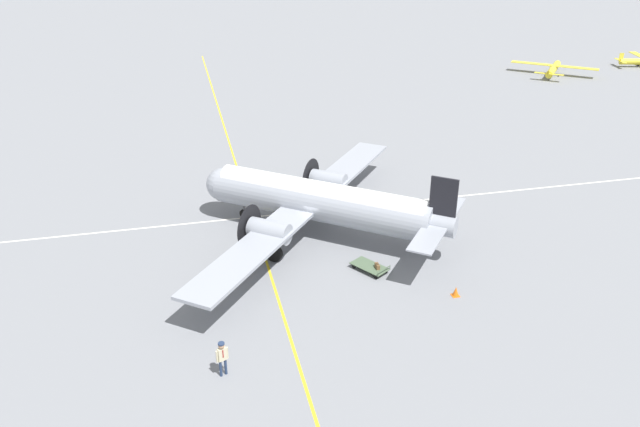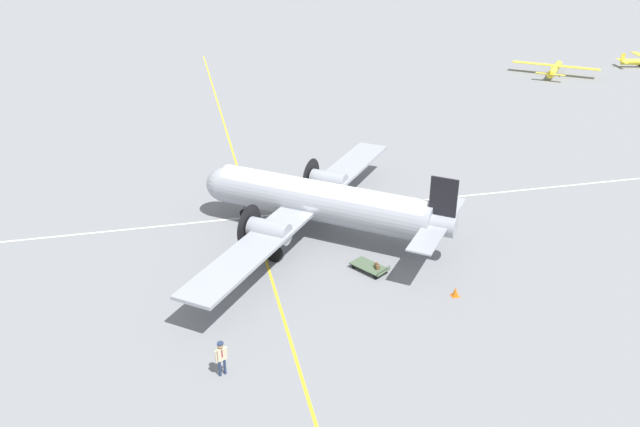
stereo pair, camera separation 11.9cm
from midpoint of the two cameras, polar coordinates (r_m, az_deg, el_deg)
name	(u,v)px [view 2 (the right image)]	position (r m, az deg, el deg)	size (l,w,h in m)	color
ground_plane	(320,235)	(41.49, 0.08, -1.94)	(300.00, 300.00, 0.00)	slate
apron_line_eastwest	(260,241)	(40.87, -5.43, -2.52)	(120.00, 0.16, 0.01)	gold
apron_line_northsouth	(308,211)	(44.69, -0.99, 0.20)	(0.16, 120.00, 0.01)	silver
airliner_main	(315,200)	(40.57, -0.41, 1.20)	(21.57, 18.93, 5.47)	#9399A3
crew_foreground	(221,355)	(29.45, -8.91, -12.65)	(0.39, 0.58, 1.82)	navy
suitcase_near_door	(377,268)	(37.22, 5.32, -5.02)	(0.48, 0.19, 0.64)	brown
baggage_cart	(370,267)	(37.41, 4.65, -4.86)	(2.52, 2.19, 0.56)	#4C6047
light_aircraft_distant	(555,68)	(89.72, 20.72, 12.30)	(8.43, 9.16, 2.10)	yellow
traffic_cone	(455,292)	(35.79, 12.37, -7.02)	(0.43, 0.43, 0.56)	orange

